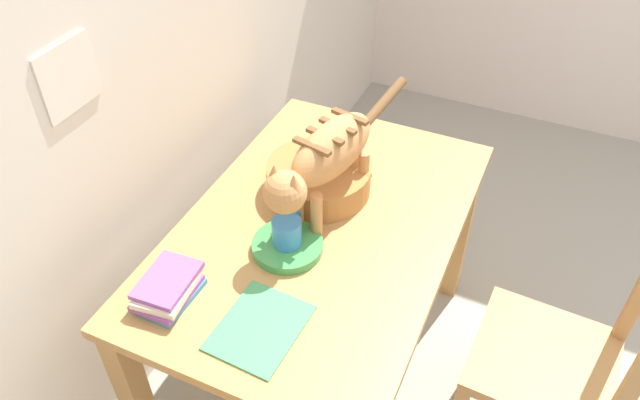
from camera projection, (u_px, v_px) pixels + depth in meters
wall_rear at (111, 42)px, 1.71m from camera, size 4.89×0.11×2.50m
dining_table at (320, 245)px, 1.95m from camera, size 1.25×0.81×0.74m
cat at (325, 158)px, 1.77m from camera, size 0.67×0.21×0.32m
saucer_bowl at (288, 246)px, 1.80m from camera, size 0.21×0.21×0.03m
coffee_mug at (287, 231)px, 1.76m from camera, size 0.13×0.09×0.08m
magazine at (260, 327)px, 1.59m from camera, size 0.27×0.22×0.01m
book_stack at (168, 289)px, 1.65m from camera, size 0.20×0.15×0.07m
wicker_basket at (319, 178)px, 1.98m from camera, size 0.34×0.34×0.10m
wooden_chair_near at (559, 362)px, 1.84m from camera, size 0.44×0.44×0.94m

